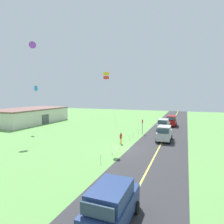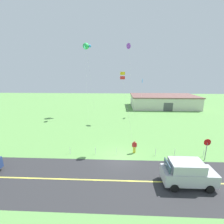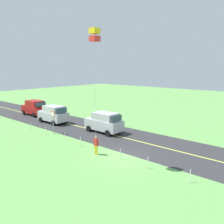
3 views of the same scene
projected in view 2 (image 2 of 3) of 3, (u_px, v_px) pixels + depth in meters
ground_plane at (118, 158)px, 17.95m from camera, size 120.00×120.00×0.10m
asphalt_road at (118, 181)px, 14.06m from camera, size 120.00×7.00×0.00m
road_centre_stripe at (118, 181)px, 14.06m from camera, size 120.00×0.16×0.00m
car_suv_foreground at (187, 173)px, 13.34m from camera, size 4.40×2.12×2.24m
stop_sign at (207, 145)px, 17.00m from camera, size 0.76×0.08×2.56m
person_adult_near at (134, 146)px, 18.81m from camera, size 0.58×0.22×1.60m
kite_red_low at (123, 76)px, 18.32m from camera, size 1.84×1.82×9.73m
kite_blue_mid at (129, 46)px, 29.94m from camera, size 1.84×1.82×15.31m
kite_yellow_high at (85, 48)px, 32.34m from camera, size 1.07×3.92×15.43m
kite_green_far at (86, 46)px, 34.56m from camera, size 2.21×1.82×16.24m
kite_pink_drift at (142, 81)px, 34.14m from camera, size 0.41×1.36×8.51m
warehouse_distant at (163, 101)px, 44.60m from camera, size 18.36×10.20×3.50m
fence_post_0 at (70, 150)px, 18.75m from camera, size 0.05×0.05×0.90m
fence_post_1 at (96, 151)px, 18.62m from camera, size 0.05×0.05×0.90m
fence_post_2 at (116, 151)px, 18.52m from camera, size 0.05×0.05×0.90m
fence_post_3 at (156, 152)px, 18.32m from camera, size 0.05×0.05×0.90m
fence_post_4 at (175, 152)px, 18.23m from camera, size 0.05×0.05×0.90m
fence_post_5 at (204, 153)px, 18.09m from camera, size 0.05×0.05×0.90m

